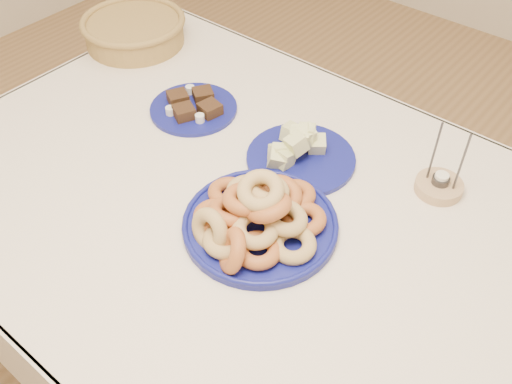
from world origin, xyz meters
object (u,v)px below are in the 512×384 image
at_px(donut_platter, 258,217).
at_px(candle_holder, 439,185).
at_px(melon_plate, 298,152).
at_px(brownie_plate, 193,107).
at_px(dining_table, 270,243).
at_px(wicker_basket, 134,30).

xyz_separation_m(donut_platter, candle_holder, (0.24, 0.36, -0.02)).
distance_m(melon_plate, brownie_plate, 0.33).
bearing_deg(brownie_plate, dining_table, -22.50).
bearing_deg(dining_table, wicker_basket, 158.66).
bearing_deg(candle_holder, dining_table, -130.48).
distance_m(dining_table, donut_platter, 0.16).
bearing_deg(dining_table, brownie_plate, 157.50).
distance_m(dining_table, melon_plate, 0.23).
distance_m(donut_platter, candle_holder, 0.43).
relative_size(donut_platter, candle_holder, 2.32).
bearing_deg(wicker_basket, melon_plate, -9.82).
height_order(donut_platter, melon_plate, donut_platter).
bearing_deg(donut_platter, brownie_plate, 151.35).
bearing_deg(donut_platter, candle_holder, 55.72).
distance_m(donut_platter, wicker_basket, 0.87).
height_order(dining_table, candle_holder, candle_holder).
xyz_separation_m(melon_plate, candle_holder, (0.31, 0.12, -0.01)).
distance_m(dining_table, candle_holder, 0.41).
bearing_deg(melon_plate, dining_table, -72.05).
bearing_deg(dining_table, melon_plate, 107.95).
bearing_deg(donut_platter, melon_plate, 106.35).
xyz_separation_m(brownie_plate, wicker_basket, (-0.39, 0.14, 0.03)).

